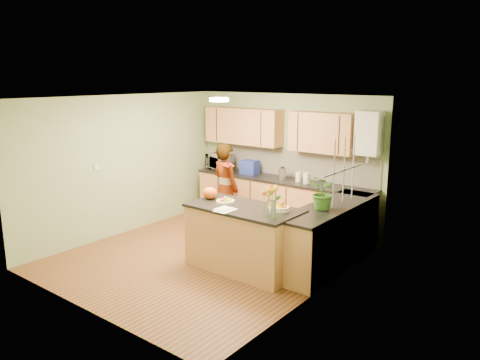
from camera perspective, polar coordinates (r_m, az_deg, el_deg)
The scene contains 28 objects.
floor at distance 7.60m, azimuth -3.87°, elevation -9.21°, with size 4.50×4.50×0.00m, color #5A2D19.
ceiling at distance 7.07m, azimuth -4.17°, elevation 9.98°, with size 4.00×4.50×0.02m, color white.
wall_back at distance 8.99m, azimuth 5.61°, elevation 2.48°, with size 4.00×0.02×2.50m, color #8AA375.
wall_front at distance 5.81m, azimuth -19.04°, elevation -3.75°, with size 4.00×0.02×2.50m, color #8AA375.
wall_left at distance 8.67m, azimuth -13.90°, elevation 1.79°, with size 0.02×4.50×2.50m, color #8AA375.
wall_right at distance 6.11m, azimuth 10.09°, elevation -2.47°, with size 0.02×4.50×2.50m, color #8AA375.
back_counter at distance 8.87m, azimuth 5.00°, elevation -2.82°, with size 3.64×0.62×0.94m.
right_counter at distance 7.19m, azimuth 10.94°, elevation -6.69°, with size 0.62×2.24×0.94m.
splashback at distance 8.94m, azimuth 6.09°, elevation 2.08°, with size 3.60×0.02×0.52m, color silver.
upper_cabinets at distance 8.86m, azimuth 4.14°, elevation 6.28°, with size 3.20×0.34×0.70m.
boiler at distance 7.98m, azimuth 15.47°, elevation 5.50°, with size 0.40×0.30×0.86m.
window_right at distance 6.57m, azimuth 12.60°, elevation 1.16°, with size 0.01×1.30×1.05m.
light_switch at distance 8.30m, azimuth -17.10°, elevation 1.49°, with size 0.02×0.09×0.09m, color silver.
ceiling_lamp at distance 7.29m, azimuth -2.57°, elevation 9.77°, with size 0.30×0.30×0.07m.
peninsula_island at distance 6.94m, azimuth 0.47°, elevation -7.10°, with size 1.67×0.86×0.96m.
fruit_dish at distance 6.99m, azimuth -1.80°, elevation -2.51°, with size 0.27×0.27×0.10m.
orange_bowl at distance 6.59m, azimuth 5.08°, elevation -3.35°, with size 0.22×0.22×0.13m.
flower_vase at distance 6.23m, azimuth 3.86°, elevation -1.62°, with size 0.27×0.27×0.50m.
orange_bag at distance 7.24m, azimuth -3.68°, elevation -1.58°, with size 0.24×0.21×0.18m, color #E85C13.
papers at distance 6.62m, azimuth -1.79°, elevation -3.66°, with size 0.23×0.31×0.01m, color white.
violinist at distance 8.46m, azimuth -1.77°, elevation -1.04°, with size 0.60×0.40×1.65m, color #E4AE8B.
violin at distance 8.06m, azimuth -1.70°, elevation 1.89°, with size 0.61×0.24×0.12m, color #4C0904, non-canonical shape.
microwave at distance 9.59m, azimuth -2.46°, elevation 2.23°, with size 0.57×0.39×0.32m, color silver.
blue_box at distance 9.16m, azimuth 1.19°, elevation 1.59°, with size 0.33×0.24×0.27m, color navy.
kettle at distance 8.72m, azimuth 5.21°, elevation 0.85°, with size 0.15×0.15×0.28m.
jar_cream at distance 8.56m, azimuth 7.15°, elevation 0.38°, with size 0.11×0.11×0.17m, color #FCF2C9.
jar_white at distance 8.42m, azimuth 8.13°, elevation 0.23°, with size 0.12×0.12×0.19m, color silver.
potted_plant at distance 6.77m, azimuth 10.18°, elevation -1.53°, with size 0.45×0.39×0.50m, color #3A6F25.
Camera 1 is at (4.73, -5.24, 2.81)m, focal length 35.00 mm.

